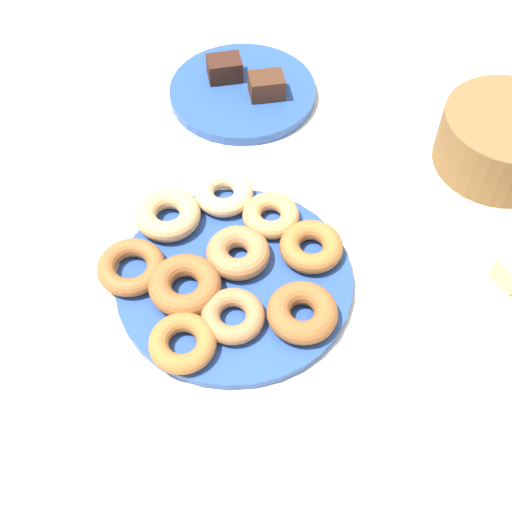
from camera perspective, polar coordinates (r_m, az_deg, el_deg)
ground_plane at (r=0.86m, az=-1.87°, el=-2.31°), size 2.40×2.40×0.00m
donut_plate at (r=0.85m, az=-1.89°, el=-2.06°), size 0.31×0.31×0.01m
donut_0 at (r=0.80m, az=4.03°, el=-4.91°), size 0.09×0.09×0.03m
donut_1 at (r=0.80m, az=-2.02°, el=-5.22°), size 0.11×0.11×0.02m
donut_2 at (r=0.85m, az=-1.57°, el=0.29°), size 0.11×0.11×0.03m
donut_3 at (r=0.90m, az=-7.63°, el=3.56°), size 0.12×0.12×0.03m
donut_4 at (r=0.82m, az=-6.13°, el=-2.68°), size 0.13×0.13×0.03m
donut_5 at (r=0.89m, az=1.29°, el=3.54°), size 0.11×0.11×0.03m
donut_6 at (r=0.92m, az=-2.80°, el=5.47°), size 0.10×0.10×0.03m
donut_7 at (r=0.86m, az=4.79°, el=0.84°), size 0.10×0.10×0.03m
donut_8 at (r=0.78m, az=-6.38°, el=-7.49°), size 0.11×0.11×0.02m
donut_9 at (r=0.85m, az=-10.76°, el=-0.96°), size 0.10×0.10×0.02m
cake_plate at (r=1.11m, az=-1.16°, el=14.05°), size 0.24×0.24×0.02m
brownie_near at (r=1.11m, az=-2.75°, el=15.95°), size 0.05×0.06×0.04m
brownie_far at (r=1.08m, az=0.92°, el=14.55°), size 0.05×0.06×0.04m
basket at (r=1.03m, az=20.69°, el=9.37°), size 0.23×0.23×0.09m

